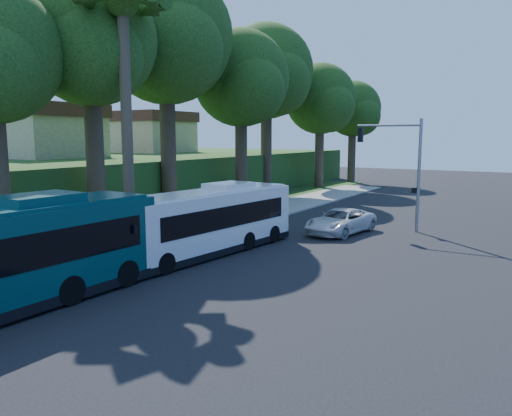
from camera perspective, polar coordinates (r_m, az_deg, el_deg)
The scene contains 17 objects.
ground at distance 25.23m, azimuth 1.78°, elevation -5.39°, with size 140.00×140.00×0.00m, color black.
sidewalk at distance 29.38m, azimuth -10.78°, elevation -3.46°, with size 4.50×70.00×0.12m, color gray.
red_curb at distance 24.99m, azimuth -12.92°, elevation -5.58°, with size 0.25×30.00×0.13m, color maroon.
grass_verge at distance 36.80m, azimuth -12.26°, elevation -1.20°, with size 8.00×70.00×0.06m, color #234719.
bus_shelter at distance 27.01m, azimuth -14.83°, elevation -0.85°, with size 3.20×1.51×2.55m.
stop_sign_pole at distance 24.18m, azimuth -15.40°, elevation -1.25°, with size 0.35×0.06×3.17m.
traffic_signal_pole at distance 32.51m, azimuth 16.43°, elevation 5.22°, with size 4.10×0.30×7.00m.
palm_tree at distance 29.04m, azimuth -15.00°, elevation 20.77°, with size 4.20×4.20×14.40m.
hillside_backdrop at distance 52.98m, azimuth -15.42°, elevation 4.15°, with size 24.00×60.00×8.80m.
tree_0 at distance 32.82m, azimuth -18.34°, elevation 17.05°, with size 8.40×8.00×15.70m.
tree_1 at distance 39.38m, azimuth -10.17°, elevation 18.04°, with size 10.50×10.00×18.26m.
tree_2 at distance 44.58m, azimuth -1.64°, elevation 14.07°, with size 8.82×8.40×15.12m.
tree_3 at distance 52.58m, azimuth 1.31°, elevation 14.83°, with size 10.08×9.60×17.28m.
tree_4 at distance 58.41m, azimuth 7.43°, elevation 11.89°, with size 8.40×8.00×14.14m.
tree_5 at distance 65.43m, azimuth 11.07°, elevation 10.73°, with size 7.35×7.00×12.86m.
white_bus at distance 25.20m, azimuth -5.75°, elevation -1.48°, with size 3.68×11.93×3.50m.
pickup at distance 31.07m, azimuth 9.63°, elevation -1.50°, with size 2.49×5.39×1.50m, color silver.
Camera 1 is at (11.90, -21.45, 5.94)m, focal length 35.00 mm.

